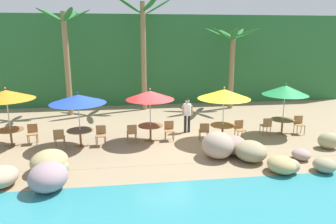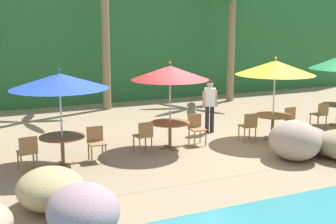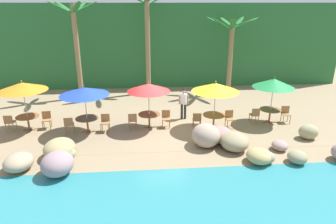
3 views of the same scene
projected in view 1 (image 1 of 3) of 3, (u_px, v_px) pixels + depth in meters
ground_plane at (165, 141)px, 14.03m from camera, size 120.00×120.00×0.00m
terrace_deck at (165, 141)px, 14.03m from camera, size 18.00×5.20×0.01m
foliage_backdrop at (149, 60)px, 21.98m from camera, size 28.00×2.40×6.00m
rock_seawall at (189, 157)px, 11.22m from camera, size 13.81×3.53×1.02m
umbrella_orange at (6, 95)px, 12.94m from camera, size 2.31×2.31×2.56m
dining_table_orange at (11, 132)px, 13.33m from camera, size 1.10×1.10×0.74m
chair_orange_seaward at (32, 132)px, 13.66m from camera, size 0.47×0.48×0.87m
umbrella_blue at (78, 99)px, 12.90m from camera, size 2.34×2.34×2.39m
dining_table_blue at (80, 133)px, 13.25m from camera, size 1.10×1.10×0.74m
chair_blue_seaward at (101, 134)px, 13.44m from camera, size 0.44×0.44×0.87m
chair_blue_inland at (59, 137)px, 13.00m from camera, size 0.46×0.46×0.87m
umbrella_red at (150, 95)px, 13.58m from camera, size 2.12×2.12×2.42m
dining_table_red at (150, 128)px, 13.94m from camera, size 1.10×1.10×0.74m
chair_red_seaward at (169, 129)px, 14.13m from camera, size 0.44×0.44×0.87m
chair_red_inland at (132, 132)px, 13.69m from camera, size 0.46×0.46×0.87m
umbrella_yellow at (224, 94)px, 13.64m from camera, size 2.32×2.32×2.48m
dining_table_yellow at (223, 128)px, 14.01m from camera, size 1.10×1.10×0.74m
chair_yellow_seaward at (240, 128)px, 14.26m from camera, size 0.44×0.44×0.87m
chair_yellow_inland at (204, 130)px, 13.92m from camera, size 0.46×0.47×0.87m
umbrella_green at (285, 90)px, 14.56m from camera, size 2.11×2.11×2.50m
dining_table_green at (282, 122)px, 14.92m from camera, size 1.10×1.10×0.74m
chair_green_seaward at (299, 123)px, 15.06m from camera, size 0.46×0.47×0.87m
chair_green_inland at (266, 125)px, 14.75m from camera, size 0.42×0.43×0.87m
palm_tree_nearest at (66, 48)px, 17.86m from camera, size 2.91×2.88×6.14m
palm_tree_second at (144, 38)px, 19.12m from camera, size 3.60×3.57×6.92m
palm_tree_third at (232, 51)px, 19.66m from camera, size 3.54×3.63×5.16m
waiter_in_white at (187, 113)px, 15.14m from camera, size 0.52×0.35×1.70m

